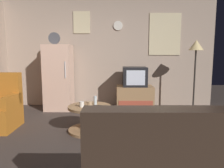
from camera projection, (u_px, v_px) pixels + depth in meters
name	position (u px, v px, depth m)	size (l,w,h in m)	color
ground_plane	(104.00, 143.00, 3.17)	(12.00, 12.00, 0.00)	#3D332D
wall_with_art	(108.00, 51.00, 5.40)	(5.20, 0.12, 2.74)	tan
fridge	(59.00, 77.00, 5.06)	(0.60, 0.62, 1.77)	beige
tv_stand	(135.00, 98.00, 5.08)	(0.84, 0.53, 0.55)	#9E754C
crt_tv	(135.00, 77.00, 5.01)	(0.54, 0.51, 0.44)	black
standing_lamp	(196.00, 51.00, 4.68)	(0.32, 0.32, 1.59)	#332D28
coffee_table	(90.00, 119.00, 3.65)	(0.72, 0.72, 0.44)	#9E754C
wine_glass	(95.00, 100.00, 3.70)	(0.05, 0.05, 0.15)	silver
mug_ceramic_white	(82.00, 104.00, 3.54)	(0.08, 0.08, 0.09)	silver
mug_ceramic_tan	(90.00, 104.00, 3.54)	(0.08, 0.08, 0.09)	tan
remote_control	(97.00, 106.00, 3.57)	(0.15, 0.04, 0.02)	black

